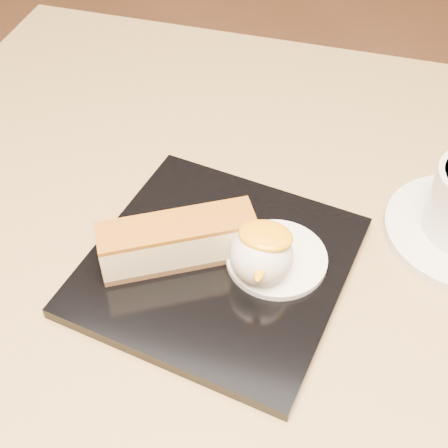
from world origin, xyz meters
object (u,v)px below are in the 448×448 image
(table, at_px, (230,359))
(dessert_plate, at_px, (218,266))
(cheesecake, at_px, (178,241))
(ice_cream_scoop, at_px, (262,255))

(table, relative_size, dessert_plate, 3.64)
(cheesecake, xyz_separation_m, ice_cream_scoop, (0.07, 0.00, 0.00))
(table, bearing_deg, cheesecake, -168.43)
(table, height_order, ice_cream_scoop, ice_cream_scoop)
(dessert_plate, relative_size, ice_cream_scoop, 4.05)
(table, distance_m, cheesecake, 0.20)
(dessert_plate, xyz_separation_m, cheesecake, (-0.04, -0.00, 0.03))
(ice_cream_scoop, bearing_deg, table, 161.38)
(cheesecake, distance_m, ice_cream_scoop, 0.08)
(cheesecake, bearing_deg, ice_cream_scoop, -29.65)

